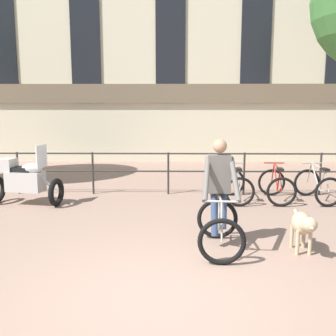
% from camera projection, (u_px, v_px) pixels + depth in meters
% --- Properties ---
extents(ground_plane, '(60.00, 60.00, 0.00)m').
position_uv_depth(ground_plane, '(162.00, 294.00, 4.69)').
color(ground_plane, '#8E7060').
extents(canal_railing, '(15.05, 0.05, 1.05)m').
position_uv_depth(canal_railing, '(168.00, 166.00, 9.70)').
color(canal_railing, '#2D2B28').
rests_on(canal_railing, ground_plane).
extents(building_facade, '(18.00, 0.72, 8.33)m').
position_uv_depth(building_facade, '(171.00, 52.00, 14.84)').
color(building_facade, beige).
rests_on(building_facade, ground_plane).
extents(cyclist_with_bike, '(0.74, 1.20, 1.70)m').
position_uv_depth(cyclist_with_bike, '(219.00, 200.00, 6.08)').
color(cyclist_with_bike, black).
rests_on(cyclist_with_bike, ground_plane).
extents(dog, '(0.30, 0.91, 0.65)m').
position_uv_depth(dog, '(303.00, 225.00, 5.90)').
color(dog, tan).
rests_on(dog, ground_plane).
extents(parked_motorcycle, '(1.66, 0.88, 1.35)m').
position_uv_depth(parked_motorcycle, '(25.00, 180.00, 8.72)').
color(parked_motorcycle, black).
rests_on(parked_motorcycle, ground_plane).
extents(parked_bicycle_near_lamp, '(0.69, 1.13, 0.86)m').
position_uv_depth(parked_bicycle_near_lamp, '(236.00, 186.00, 9.09)').
color(parked_bicycle_near_lamp, black).
rests_on(parked_bicycle_near_lamp, ground_plane).
extents(parked_bicycle_mid_left, '(0.70, 1.13, 0.86)m').
position_uv_depth(parked_bicycle_mid_left, '(276.00, 186.00, 9.07)').
color(parked_bicycle_mid_left, black).
rests_on(parked_bicycle_mid_left, ground_plane).
extents(parked_bicycle_mid_right, '(0.80, 1.18, 0.86)m').
position_uv_depth(parked_bicycle_mid_right, '(317.00, 186.00, 9.06)').
color(parked_bicycle_mid_right, black).
rests_on(parked_bicycle_mid_right, ground_plane).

